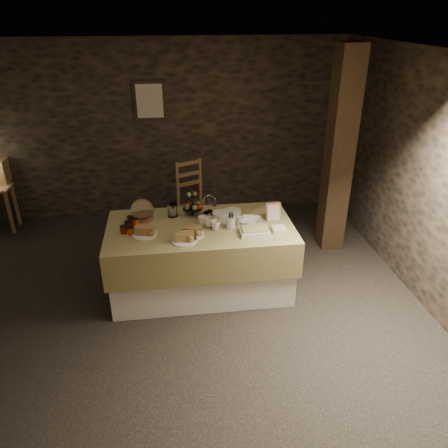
{
  "coord_description": "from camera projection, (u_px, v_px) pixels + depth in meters",
  "views": [
    {
      "loc": [
        0.05,
        -3.94,
        2.96
      ],
      "look_at": [
        0.61,
        0.2,
        0.86
      ],
      "focal_mm": 35.0,
      "sensor_mm": 36.0,
      "label": 1
    }
  ],
  "objects": [
    {
      "name": "bread_platter_right",
      "position": [
        192.0,
        232.0,
        4.55
      ],
      "size": [
        0.26,
        0.26,
        0.11
      ],
      "color": "white",
      "rests_on": "buffet_table"
    },
    {
      "name": "mug_d",
      "position": [
        240.0,
        221.0,
        4.77
      ],
      "size": [
        0.08,
        0.08,
        0.09
      ],
      "primitive_type": "cylinder",
      "color": "white",
      "rests_on": "buffet_table"
    },
    {
      "name": "bowl",
      "position": [
        251.0,
        221.0,
        4.8
      ],
      "size": [
        0.29,
        0.29,
        0.06
      ],
      "primitive_type": "imported",
      "rotation": [
        0.0,
        0.0,
        -0.31
      ],
      "color": "white",
      "rests_on": "buffet_table"
    },
    {
      "name": "plate_stack_a",
      "position": [
        221.0,
        216.0,
        4.87
      ],
      "size": [
        0.19,
        0.19,
        0.1
      ],
      "primitive_type": "cylinder",
      "color": "white",
      "rests_on": "buffet_table"
    },
    {
      "name": "framed_picture",
      "position": [
        150.0,
        101.0,
        6.19
      ],
      "size": [
        0.45,
        0.04,
        0.55
      ],
      "color": "#302317",
      "rests_on": "room_shell"
    },
    {
      "name": "bread_platter_center",
      "position": [
        184.0,
        238.0,
        4.43
      ],
      "size": [
        0.26,
        0.26,
        0.11
      ],
      "color": "white",
      "rests_on": "buffet_table"
    },
    {
      "name": "chair",
      "position": [
        195.0,
        196.0,
        6.5
      ],
      "size": [
        0.57,
        0.56,
        0.73
      ],
      "rotation": [
        0.0,
        0.0,
        0.42
      ],
      "color": "#8B6445",
      "rests_on": "ground_plane"
    },
    {
      "name": "menu_frame",
      "position": [
        274.0,
        212.0,
        4.87
      ],
      "size": [
        0.18,
        0.08,
        0.22
      ],
      "primitive_type": "cube",
      "rotation": [
        -0.24,
        0.0,
        0.09
      ],
      "color": "#8B6445",
      "rests_on": "buffet_table"
    },
    {
      "name": "cup_b",
      "position": [
        215.0,
        225.0,
        4.67
      ],
      "size": [
        0.12,
        0.12,
        0.1
      ],
      "primitive_type": "imported",
      "rotation": [
        0.0,
        0.0,
        -0.07
      ],
      "color": "white",
      "rests_on": "buffet_table"
    },
    {
      "name": "timber_column",
      "position": [
        339.0,
        153.0,
        5.47
      ],
      "size": [
        0.3,
        0.3,
        2.6
      ],
      "primitive_type": "cube",
      "color": "black",
      "rests_on": "ground_plane"
    },
    {
      "name": "cake_dome",
      "position": [
        142.0,
        211.0,
        4.86
      ],
      "size": [
        0.26,
        0.26,
        0.26
      ],
      "color": "#8B6445",
      "rests_on": "buffet_table"
    },
    {
      "name": "fruit_stand",
      "position": [
        193.0,
        205.0,
        4.95
      ],
      "size": [
        0.22,
        0.22,
        0.32
      ],
      "rotation": [
        0.0,
        0.0,
        0.36
      ],
      "color": "black",
      "rests_on": "buffet_table"
    },
    {
      "name": "storage_jar_b",
      "position": [
        174.0,
        210.0,
        4.96
      ],
      "size": [
        0.09,
        0.09,
        0.14
      ],
      "primitive_type": "cylinder",
      "color": "white",
      "rests_on": "buffet_table"
    },
    {
      "name": "room_shell",
      "position": [
        163.0,
        171.0,
        4.11
      ],
      "size": [
        5.52,
        5.02,
        2.6
      ],
      "color": "black",
      "rests_on": "ground"
    },
    {
      "name": "square_dish",
      "position": [
        279.0,
        229.0,
        4.65
      ],
      "size": [
        0.14,
        0.14,
        0.04
      ],
      "primitive_type": "cube",
      "color": "white",
      "rests_on": "buffet_table"
    },
    {
      "name": "ground_plane",
      "position": [
        172.0,
        305.0,
        4.81
      ],
      "size": [
        5.5,
        5.0,
        0.01
      ],
      "primitive_type": "cube",
      "color": "black",
      "rests_on": "ground"
    },
    {
      "name": "cutlery_holder",
      "position": [
        231.0,
        223.0,
        4.7
      ],
      "size": [
        0.1,
        0.1,
        0.12
      ],
      "primitive_type": "cylinder",
      "color": "white",
      "rests_on": "buffet_table"
    },
    {
      "name": "bread_platter_left",
      "position": [
        145.0,
        232.0,
        4.56
      ],
      "size": [
        0.26,
        0.26,
        0.11
      ],
      "color": "white",
      "rests_on": "buffet_table"
    },
    {
      "name": "jam_jars",
      "position": [
        130.0,
        226.0,
        4.68
      ],
      "size": [
        0.18,
        0.32,
        0.07
      ],
      "color": "#660903",
      "rests_on": "buffet_table"
    },
    {
      "name": "buffet_table",
      "position": [
        201.0,
        253.0,
        4.92
      ],
      "size": [
        2.03,
        1.08,
        0.8
      ],
      "color": "silver",
      "rests_on": "ground_plane"
    },
    {
      "name": "tart_dish",
      "position": [
        254.0,
        231.0,
        4.59
      ],
      "size": [
        0.3,
        0.22,
        0.07
      ],
      "color": "white",
      "rests_on": "buffet_table"
    },
    {
      "name": "storage_jar_a",
      "position": [
        172.0,
        210.0,
        4.94
      ],
      "size": [
        0.1,
        0.1,
        0.16
      ],
      "primitive_type": "cylinder",
      "color": "white",
      "rests_on": "buffet_table"
    },
    {
      "name": "plate_stack_b",
      "position": [
        232.0,
        214.0,
        4.95
      ],
      "size": [
        0.2,
        0.2,
        0.08
      ],
      "primitive_type": "cylinder",
      "color": "white",
      "rests_on": "buffet_table"
    },
    {
      "name": "mug_c",
      "position": [
        202.0,
        220.0,
        4.78
      ],
      "size": [
        0.09,
        0.09,
        0.09
      ],
      "primitive_type": "cylinder",
      "color": "white",
      "rests_on": "buffet_table"
    },
    {
      "name": "cup_a",
      "position": [
        209.0,
        222.0,
        4.74
      ],
      "size": [
        0.15,
        0.15,
        0.1
      ],
      "primitive_type": "imported",
      "rotation": [
        0.0,
        0.0,
        -0.29
      ],
      "color": "white",
      "rests_on": "buffet_table"
    }
  ]
}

